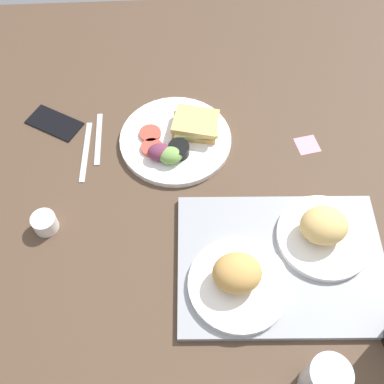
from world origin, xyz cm
name	(u,v)px	position (x,y,z in cm)	size (l,w,h in cm)	color
ground_plane	(200,193)	(0.00, 0.00, -1.50)	(190.00, 150.00, 3.00)	#4C3828
serving_tray	(281,263)	(-16.56, 20.25, 0.80)	(45.00, 33.00, 1.60)	gray
bread_plate_near	(324,231)	(-26.14, 14.92, 4.50)	(20.90, 20.90, 8.48)	white
bread_plate_far	(238,279)	(-6.28, 24.85, 4.33)	(21.29, 21.29, 8.30)	white
plate_with_salad	(178,139)	(4.62, -14.79, 1.70)	(28.63, 28.63, 5.40)	white
drinking_glass	(324,380)	(-19.60, 45.45, 5.61)	(7.60, 7.60, 11.21)	silver
espresso_cup	(45,223)	(35.66, 8.20, 2.00)	(5.60, 5.60, 4.00)	silver
fork	(98,138)	(25.28, -17.20, 0.25)	(17.00, 1.40, 0.50)	#B7B7BC
knife	(86,151)	(28.28, -13.20, 0.25)	(19.00, 1.40, 0.50)	#B7B7BC
cell_phone	(54,122)	(37.23, -23.13, 0.40)	(14.40, 7.20, 0.80)	black
sticky_note	(307,145)	(-28.57, -12.33, 0.06)	(5.60, 5.60, 0.12)	pink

